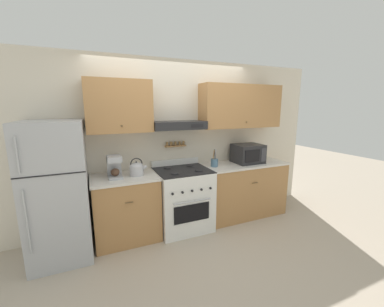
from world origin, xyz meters
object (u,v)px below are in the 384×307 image
at_px(stove_range, 183,199).
at_px(microwave, 248,154).
at_px(refrigerator, 58,191).
at_px(coffee_maker, 114,166).
at_px(utensil_crock, 214,162).
at_px(tea_kettle, 137,169).

xyz_separation_m(stove_range, microwave, (1.19, 0.04, 0.60)).
bearing_deg(stove_range, microwave, 1.86).
relative_size(refrigerator, microwave, 3.60).
relative_size(stove_range, coffee_maker, 3.45).
distance_m(microwave, utensil_crock, 0.65).
xyz_separation_m(refrigerator, coffee_maker, (0.67, 0.09, 0.22)).
bearing_deg(stove_range, tea_kettle, 178.21).
relative_size(microwave, utensil_crock, 1.70).
bearing_deg(coffee_maker, tea_kettle, -6.58).
relative_size(tea_kettle, microwave, 0.52).
xyz_separation_m(refrigerator, tea_kettle, (0.96, 0.06, 0.16)).
relative_size(refrigerator, tea_kettle, 6.86).
xyz_separation_m(refrigerator, utensil_crock, (2.17, 0.06, 0.14)).
bearing_deg(microwave, coffee_maker, 179.59).
bearing_deg(coffee_maker, microwave, -0.41).
bearing_deg(microwave, utensil_crock, -178.43).
height_order(tea_kettle, microwave, microwave).
height_order(coffee_maker, utensil_crock, coffee_maker).
height_order(refrigerator, microwave, refrigerator).
bearing_deg(microwave, tea_kettle, -179.45).
distance_m(refrigerator, coffee_maker, 0.72).
distance_m(stove_range, coffee_maker, 1.13).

